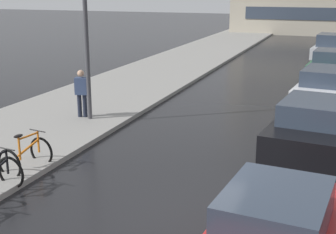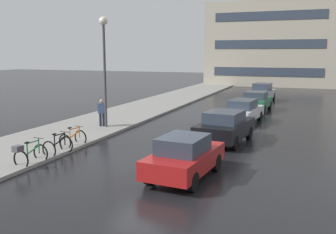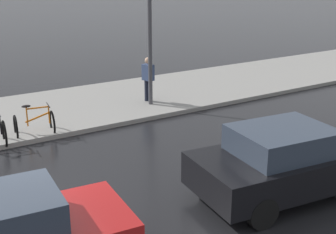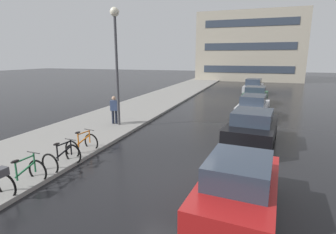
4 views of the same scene
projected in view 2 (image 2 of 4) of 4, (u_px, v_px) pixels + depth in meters
name	position (u px, v px, depth m)	size (l,w,h in m)	color
ground_plane	(141.00, 164.00, 14.65)	(140.00, 140.00, 0.00)	black
sidewalk_kerb	(123.00, 115.00, 25.96)	(4.80, 60.00, 0.14)	gray
bicycle_nearest	(28.00, 154.00, 14.30)	(0.78, 1.38, 1.01)	black
bicycle_second	(58.00, 146.00, 15.85)	(0.86, 1.15, 1.00)	black
bicycle_third	(73.00, 139.00, 17.23)	(0.88, 1.17, 0.99)	black
car_red	(184.00, 157.00, 12.95)	(2.02, 3.86, 1.51)	#AD1919
car_black	(225.00, 126.00, 18.14)	(2.34, 4.22, 1.56)	black
car_white	(243.00, 111.00, 23.21)	(2.10, 4.22, 1.49)	silver
car_green	(256.00, 101.00, 28.24)	(2.10, 3.91, 1.47)	#1E6038
car_silver	(262.00, 92.00, 33.90)	(2.08, 4.27, 1.65)	#B2B5BA
pedestrian	(102.00, 112.00, 21.51)	(0.45, 0.33, 1.70)	#1E2333
streetlamp	(104.00, 51.00, 20.72)	(0.47, 0.47, 6.28)	#424247
building_facade_main	(272.00, 45.00, 51.69)	(16.71, 9.55, 10.93)	#B2A893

